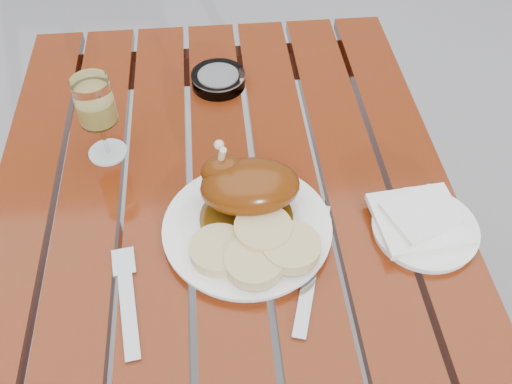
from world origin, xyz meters
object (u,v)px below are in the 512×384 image
ashtray (218,79)px  side_plate (425,229)px  table (233,333)px  dinner_plate (247,229)px  wine_glass (99,119)px

ashtray → side_plate: bearing=-53.0°
ashtray → table: bearing=-91.2°
dinner_plate → ashtray: (-0.03, 0.39, 0.01)m
dinner_plate → wine_glass: (-0.24, 0.21, 0.07)m
table → ashtray: bearing=88.8°
dinner_plate → ashtray: bearing=93.9°
table → wine_glass: bearing=137.4°
table → dinner_plate: bearing=-29.0°
table → side_plate: side_plate is taller
dinner_plate → side_plate: dinner_plate is taller
table → dinner_plate: 0.39m
dinner_plate → wine_glass: 0.33m
side_plate → ashtray: bearing=127.0°
table → side_plate: bearing=-7.9°
wine_glass → side_plate: bearing=-23.9°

